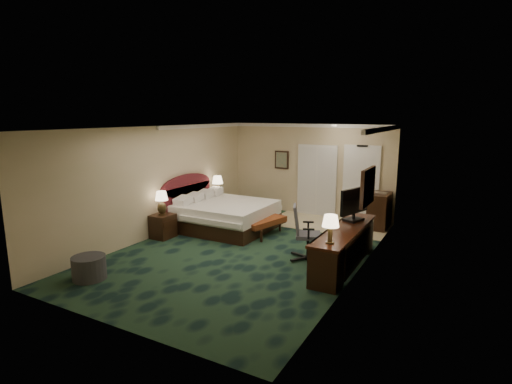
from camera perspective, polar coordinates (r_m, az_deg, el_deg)
The scene contains 25 objects.
floor at distance 9.01m, azimuth -1.33°, elevation -8.24°, with size 5.00×7.50×0.00m, color black.
ceiling at distance 8.51m, azimuth -1.41°, elevation 9.19°, with size 5.00×7.50×0.00m, color silver.
wall_back at distance 12.00m, azimuth 7.66°, elevation 3.18°, with size 5.00×0.00×2.70m, color beige.
wall_front at distance 5.82m, azimuth -20.32°, elevation -5.90°, with size 5.00×0.00×2.70m, color beige.
wall_left at distance 10.12m, azimuth -13.71°, elevation 1.50°, with size 0.00×7.50×2.70m, color beige.
wall_right at distance 7.73m, azimuth 14.88°, elevation -1.46°, with size 0.00×7.50×2.70m, color beige.
crown_molding at distance 8.51m, azimuth -1.41°, elevation 8.86°, with size 5.00×7.50×0.10m, color white, non-canonical shape.
tile_patch at distance 11.19m, azimuth 10.21°, elevation -4.51°, with size 3.20×1.70×0.01m, color beige.
headboard at distance 10.95m, azimuth -9.81°, elevation -1.10°, with size 0.12×2.00×1.40m, color #480F17, non-canonical shape.
entry_door at distance 11.56m, azimuth 14.74°, elevation 1.10°, with size 1.02×0.06×2.18m, color white.
closet_doors at distance 11.93m, azimuth 8.67°, elevation 1.64°, with size 1.20×0.06×2.10m, color silver.
wall_art at distance 12.29m, azimuth 3.69°, elevation 4.61°, with size 0.45×0.06×0.55m, color #436558.
wall_mirror at distance 8.28m, azimuth 15.69°, elevation 0.72°, with size 0.05×0.95×0.75m, color white.
bed at distance 10.51m, azimuth -4.21°, elevation -3.43°, with size 2.23×2.06×0.71m, color white.
nightstand_near at distance 10.04m, azimuth -13.15°, elevation -4.77°, with size 0.46×0.53×0.58m, color black.
nightstand_far at distance 11.81m, azimuth -5.50°, elevation -2.03°, with size 0.50×0.57×0.62m, color black.
lamp_near at distance 9.90m, azimuth -13.32°, elevation -1.54°, with size 0.31×0.31×0.58m, color black, non-canonical shape.
lamp_far at distance 11.66m, azimuth -5.51°, elevation 0.85°, with size 0.32×0.32×0.60m, color black, non-canonical shape.
bed_bench at distance 9.97m, azimuth 1.33°, elevation -5.07°, with size 0.42×1.23×0.42m, color maroon.
ottoman at distance 8.03m, azimuth -22.74°, elevation -9.94°, with size 0.60×0.60×0.43m, color #343434.
desk at distance 8.13m, azimuth 12.51°, elevation -7.76°, with size 0.58×2.72×0.78m, color black.
tv at distance 8.54m, azimuth 13.85°, elevation -1.75°, with size 0.08×0.89×0.70m, color black.
desk_lamp at distance 6.99m, azimuth 10.57°, elevation -5.23°, with size 0.29×0.29×0.51m, color black, non-canonical shape.
desk_chair at distance 8.33m, azimuth 7.48°, elevation -5.80°, with size 0.67×0.63×1.15m, color #494954, non-canonical shape.
minibar at distance 11.04m, azimuth 17.21°, elevation -2.57°, with size 0.49×0.89×0.94m, color black.
Camera 1 is at (4.27, -7.35, 2.98)m, focal length 28.00 mm.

